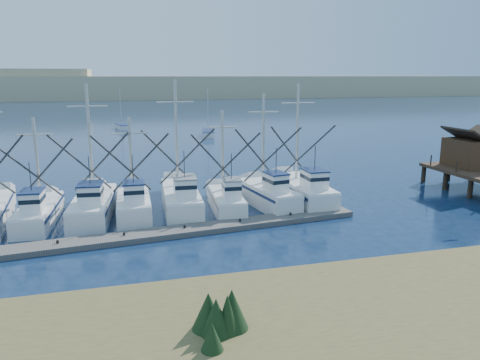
# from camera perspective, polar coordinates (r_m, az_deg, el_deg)

# --- Properties ---
(ground) EXTENTS (500.00, 500.00, 0.00)m
(ground) POSITION_cam_1_polar(r_m,az_deg,el_deg) (28.41, 8.69, -9.01)
(ground) COLOR #0C2037
(ground) RESTS_ON ground
(floating_dock) EXTENTS (27.65, 4.91, 0.37)m
(floating_dock) POSITION_cam_1_polar(r_m,az_deg,el_deg) (31.66, -8.51, -6.34)
(floating_dock) COLOR #5F5A55
(floating_dock) RESTS_ON ground
(dune_ridge) EXTENTS (360.00, 60.00, 10.00)m
(dune_ridge) POSITION_cam_1_polar(r_m,az_deg,el_deg) (234.39, -12.73, 11.03)
(dune_ridge) COLOR tan
(dune_ridge) RESTS_ON ground
(trawler_fleet) EXTENTS (26.67, 9.26, 10.07)m
(trawler_fleet) POSITION_cam_1_polar(r_m,az_deg,el_deg) (36.23, -9.33, -2.59)
(trawler_fleet) COLOR white
(trawler_fleet) RESTS_ON ground
(sailboat_near) EXTENTS (3.20, 6.48, 8.10)m
(sailboat_near) POSITION_cam_1_polar(r_m,az_deg,el_deg) (82.29, -3.87, 5.70)
(sailboat_near) COLOR white
(sailboat_near) RESTS_ON ground
(sailboat_far) EXTENTS (2.62, 6.50, 8.10)m
(sailboat_far) POSITION_cam_1_polar(r_m,az_deg,el_deg) (96.08, -14.24, 6.35)
(sailboat_far) COLOR white
(sailboat_far) RESTS_ON ground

